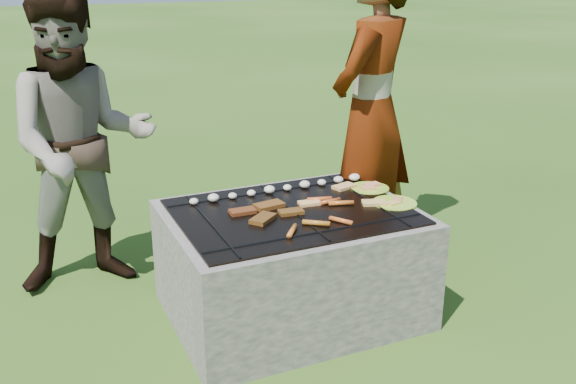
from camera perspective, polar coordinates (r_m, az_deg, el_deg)
name	(u,v)px	position (r m, az deg, el deg)	size (l,w,h in m)	color
lawn	(292,312)	(3.66, 0.32, -10.61)	(60.00, 60.00, 0.00)	#234611
fire_pit	(292,267)	(3.53, 0.33, -6.65)	(1.30, 1.00, 0.62)	#A39D91
mushrooms	(292,186)	(3.70, 0.36, 0.50)	(1.06, 0.07, 0.04)	beige
pork_slabs	(266,211)	(3.36, -1.98, -1.74)	(0.37, 0.29, 0.02)	#96451B
sausages	(323,213)	(3.34, 3.14, -1.84)	(0.52, 0.43, 0.03)	#EA5726
bread_on_grate	(344,196)	(3.59, 5.03, -0.39)	(0.46, 0.41, 0.02)	#FCBB80
plate_far	(369,188)	(3.77, 7.23, 0.33)	(0.26, 0.26, 0.03)	#FFF83C
plate_near	(394,203)	(3.55, 9.44, -1.00)	(0.32, 0.32, 0.03)	yellow
cook	(371,112)	(4.06, 7.42, 7.03)	(0.71, 0.46, 1.94)	gray
bystander	(81,144)	(3.85, -17.89, 4.06)	(0.85, 0.66, 1.75)	gray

